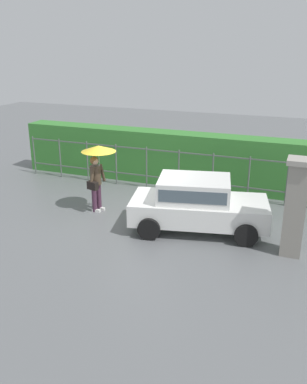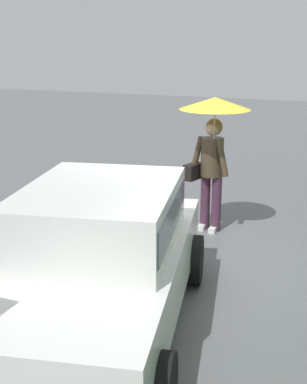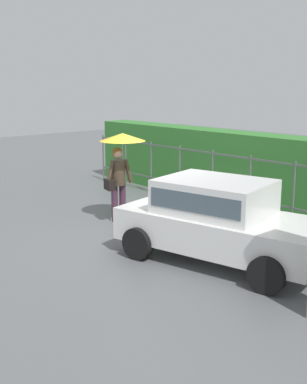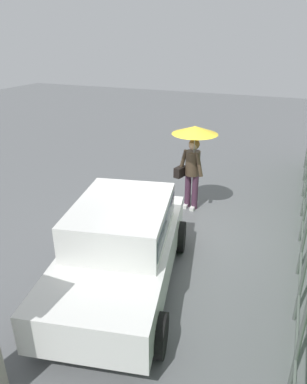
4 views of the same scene
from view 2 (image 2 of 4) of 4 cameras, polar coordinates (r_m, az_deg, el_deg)
ground_plane at (r=7.08m, az=3.12°, el=-7.64°), size 40.00×40.00×0.00m
car at (r=5.30m, az=-5.89°, el=-6.71°), size 3.97×2.48×1.48m
pedestrian at (r=7.86m, az=6.42°, el=6.35°), size 1.04×1.04×2.06m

